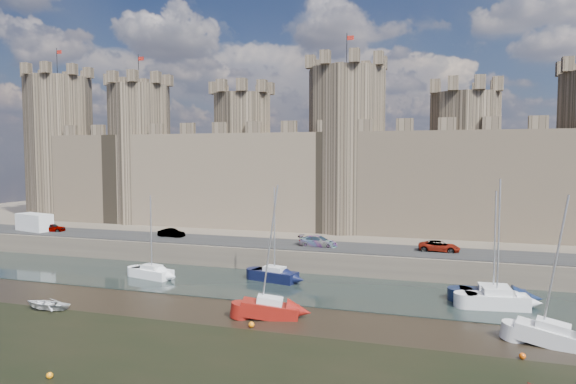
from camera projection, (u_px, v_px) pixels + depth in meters
name	position (u px, v px, depth m)	size (l,w,h in m)	color
water_channel	(280.00, 286.00, 52.12)	(160.00, 12.00, 0.08)	black
quay	(347.00, 227.00, 86.27)	(160.00, 60.00, 2.50)	#4C443A
road	(306.00, 245.00, 61.45)	(160.00, 7.00, 0.10)	black
castle	(328.00, 167.00, 74.30)	(108.50, 11.00, 29.00)	#42382B
car_0	(52.00, 228.00, 72.33)	(1.48, 3.67, 1.25)	gray
car_1	(171.00, 233.00, 67.55)	(1.25, 3.57, 1.18)	gray
car_2	(318.00, 241.00, 60.61)	(1.87, 4.60, 1.34)	gray
car_3	(439.00, 246.00, 57.42)	(2.08, 4.51, 1.25)	gray
van	(34.00, 223.00, 72.91)	(5.74, 2.30, 2.51)	silver
sailboat_0	(152.00, 272.00, 55.42)	(5.10, 2.91, 8.98)	white
sailboat_1	(275.00, 274.00, 54.00)	(5.25, 3.02, 9.89)	black
sailboat_2	(497.00, 299.00, 44.45)	(5.43, 2.72, 11.22)	silver
sailboat_3	(493.00, 294.00, 46.31)	(5.87, 2.60, 10.06)	black
sailboat_4	(270.00, 308.00, 42.04)	(5.02, 2.97, 11.01)	maroon
sailboat_5	(553.00, 335.00, 35.93)	(5.26, 3.00, 10.68)	silver
dinghy_6	(47.00, 305.00, 44.30)	(2.65, 0.77, 3.71)	silver
buoy_1	(251.00, 325.00, 39.68)	(0.46, 0.46, 0.46)	orange
buoy_3	(522.00, 356.00, 33.54)	(0.43, 0.43, 0.43)	#CF4A09
buoy_4	(50.00, 375.00, 30.63)	(0.40, 0.40, 0.40)	orange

